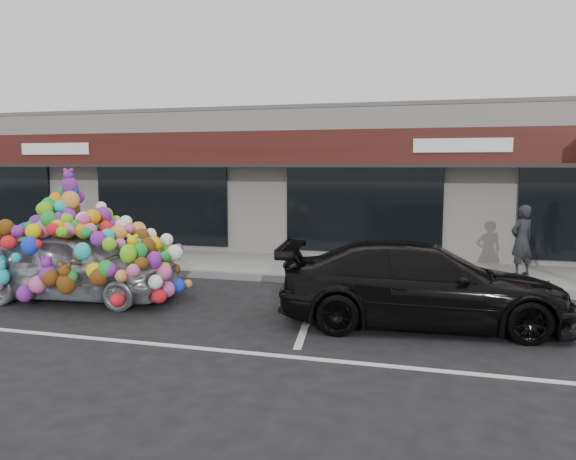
# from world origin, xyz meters

# --- Properties ---
(ground) EXTENTS (90.00, 90.00, 0.00)m
(ground) POSITION_xyz_m (0.00, 0.00, 0.00)
(ground) COLOR black
(ground) RESTS_ON ground
(shop_building) EXTENTS (24.00, 7.20, 4.31)m
(shop_building) POSITION_xyz_m (0.00, 8.44, 2.16)
(shop_building) COLOR silver
(shop_building) RESTS_ON ground
(sidewalk) EXTENTS (26.00, 3.00, 0.15)m
(sidewalk) POSITION_xyz_m (0.00, 4.00, 0.07)
(sidewalk) COLOR gray
(sidewalk) RESTS_ON ground
(kerb) EXTENTS (26.00, 0.18, 0.16)m
(kerb) POSITION_xyz_m (0.00, 2.50, 0.07)
(kerb) COLOR slate
(kerb) RESTS_ON ground
(parking_stripe_left) EXTENTS (0.73, 4.37, 0.01)m
(parking_stripe_left) POSITION_xyz_m (-3.20, 0.20, 0.00)
(parking_stripe_left) COLOR silver
(parking_stripe_left) RESTS_ON ground
(parking_stripe_mid) EXTENTS (0.73, 4.37, 0.01)m
(parking_stripe_mid) POSITION_xyz_m (2.80, 0.20, 0.00)
(parking_stripe_mid) COLOR silver
(parking_stripe_mid) RESTS_ON ground
(lane_line) EXTENTS (14.00, 0.12, 0.01)m
(lane_line) POSITION_xyz_m (2.00, -2.30, 0.00)
(lane_line) COLOR silver
(lane_line) RESTS_ON ground
(toy_car) EXTENTS (3.00, 4.55, 2.57)m
(toy_car) POSITION_xyz_m (-1.95, -0.16, 0.87)
(toy_car) COLOR #B3B7BF
(toy_car) RESTS_ON ground
(black_sedan) EXTENTS (2.46, 4.94, 1.38)m
(black_sedan) POSITION_xyz_m (4.80, -0.19, 0.69)
(black_sedan) COLOR black
(black_sedan) RESTS_ON ground
(pedestrian_a) EXTENTS (0.70, 0.66, 1.61)m
(pedestrian_a) POSITION_xyz_m (6.83, 3.97, 0.96)
(pedestrian_a) COLOR black
(pedestrian_a) RESTS_ON sidewalk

